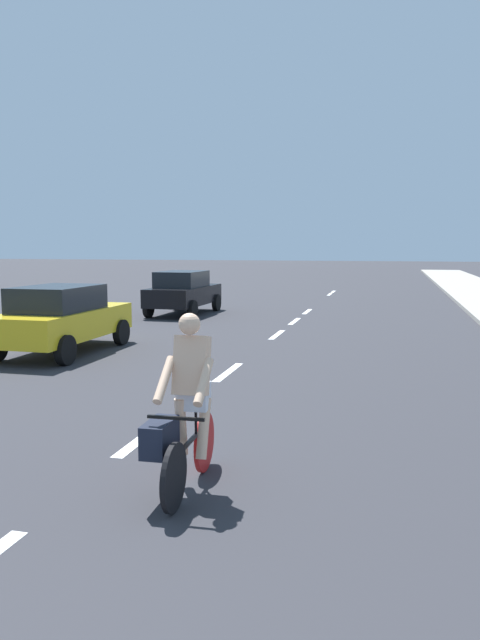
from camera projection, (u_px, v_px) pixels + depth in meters
name	position (u px, v px, depth m)	size (l,w,h in m)	color
ground_plane	(295.00, 321.00, 19.95)	(160.00, 160.00, 0.00)	#2D2D33
lane_stripe_2	(146.00, 435.00, 7.92)	(0.16, 1.80, 0.01)	white
lane_stripe_3	(228.00, 372.00, 11.86)	(0.16, 1.80, 0.01)	white
lane_stripe_4	(277.00, 335.00, 16.83)	(0.16, 1.80, 0.01)	white
lane_stripe_5	(295.00, 321.00, 19.81)	(0.16, 1.80, 0.01)	white
lane_stripe_6	(307.00, 311.00, 22.74)	(0.16, 1.80, 0.01)	white
lane_stripe_7	(330.00, 294.00, 30.89)	(0.16, 1.80, 0.01)	white
lane_stripe_8	(333.00, 292.00, 32.41)	(0.16, 1.80, 0.01)	white
cyclist	(184.00, 411.00, 6.04)	(0.63, 1.71, 1.82)	black
parked_car_yellow	(62.00, 317.00, 13.89)	(1.85, 3.96, 1.57)	gold
parked_car_black	(183.00, 291.00, 21.78)	(1.90, 3.92, 1.57)	black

